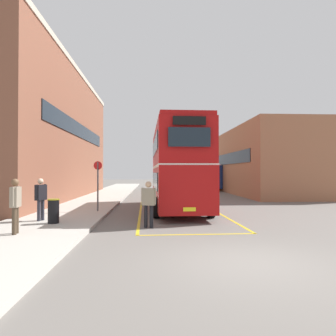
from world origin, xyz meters
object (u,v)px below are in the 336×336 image
(single_deck_bus, at_px, (201,176))
(pedestrian_waiting_far, at_px, (15,202))
(litter_bin, at_px, (54,211))
(bus_stop_sign, at_px, (98,181))
(pedestrian_waiting_near, at_px, (41,196))
(pedestrian_boarding, at_px, (149,201))
(double_decker_bus, at_px, (177,166))

(single_deck_bus, distance_m, pedestrian_waiting_far, 28.71)
(single_deck_bus, bearing_deg, pedestrian_waiting_far, -111.28)
(pedestrian_waiting_far, bearing_deg, litter_bin, 74.59)
(pedestrian_waiting_far, bearing_deg, bus_stop_sign, 74.25)
(single_deck_bus, bearing_deg, litter_bin, -111.74)
(pedestrian_waiting_near, height_order, litter_bin, pedestrian_waiting_near)
(pedestrian_boarding, height_order, litter_bin, pedestrian_boarding)
(litter_bin, bearing_deg, pedestrian_boarding, -6.23)
(pedestrian_waiting_near, distance_m, litter_bin, 1.13)
(double_decker_bus, xyz_separation_m, litter_bin, (-5.31, -5.03, -1.89))
(double_decker_bus, relative_size, pedestrian_waiting_near, 5.58)
(pedestrian_waiting_near, bearing_deg, single_deck_bus, 66.22)
(double_decker_bus, relative_size, single_deck_bus, 1.13)
(pedestrian_boarding, bearing_deg, litter_bin, 173.77)
(pedestrian_waiting_near, bearing_deg, pedestrian_waiting_far, -86.40)
(double_decker_bus, relative_size, pedestrian_boarding, 5.43)
(pedestrian_boarding, relative_size, bus_stop_sign, 0.70)
(single_deck_bus, relative_size, pedestrian_waiting_far, 4.78)
(double_decker_bus, relative_size, bus_stop_sign, 3.78)
(pedestrian_boarding, distance_m, pedestrian_waiting_near, 4.61)
(pedestrian_waiting_far, bearing_deg, pedestrian_waiting_near, 93.60)
(pedestrian_boarding, bearing_deg, single_deck_bus, 76.34)
(pedestrian_boarding, height_order, bus_stop_sign, bus_stop_sign)
(pedestrian_boarding, xyz_separation_m, bus_stop_sign, (-2.68, 4.13, 0.64))
(pedestrian_waiting_far, xyz_separation_m, litter_bin, (0.57, 2.05, -0.58))
(pedestrian_waiting_far, relative_size, bus_stop_sign, 0.70)
(pedestrian_boarding, height_order, pedestrian_waiting_far, pedestrian_waiting_far)
(single_deck_bus, relative_size, pedestrian_waiting_near, 4.92)
(single_deck_bus, xyz_separation_m, pedestrian_boarding, (-6.10, -25.11, -0.58))
(double_decker_bus, relative_size, pedestrian_waiting_far, 5.42)
(double_decker_bus, xyz_separation_m, pedestrian_waiting_near, (-6.04, -4.36, -1.35))
(bus_stop_sign, bearing_deg, double_decker_bus, 17.10)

